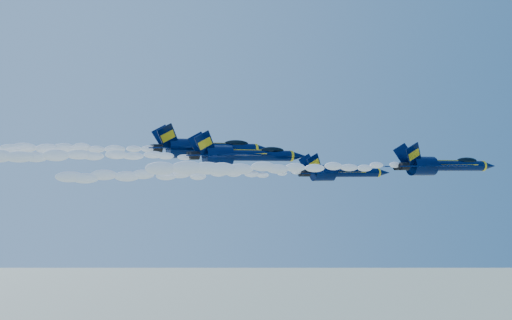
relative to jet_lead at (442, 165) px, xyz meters
name	(u,v)px	position (x,y,z in m)	size (l,w,h in m)	color
jet_lead	(442,165)	(0.00, 0.00, 0.00)	(16.89, 13.86, 6.28)	#000E34
smoke_trail_jet_lead	(285,168)	(-24.03, 0.00, -0.37)	(33.63, 1.75, 1.57)	white
jet_second	(341,172)	(-10.48, 9.44, -0.98)	(14.95, 12.27, 5.56)	#000E34
smoke_trail_jet_second	(187,175)	(-33.68, 9.44, -1.33)	(33.63, 1.55, 1.39)	white
jet_third	(242,155)	(-23.87, 14.59, 1.53)	(18.50, 15.17, 6.87)	#000E34
smoke_trail_jet_third	(64,156)	(-48.59, 14.59, 1.14)	(33.63, 1.91, 1.72)	white
jet_fourth	(206,148)	(-26.81, 22.09, 2.76)	(19.45, 15.95, 7.23)	#000E34
smoke_trail_jet_fourth	(33,148)	(-51.93, 22.09, 2.37)	(33.63, 2.01, 1.81)	white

